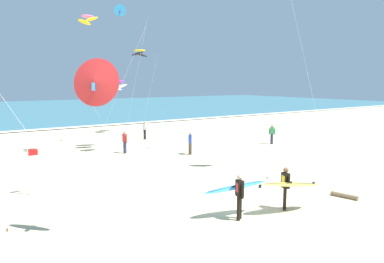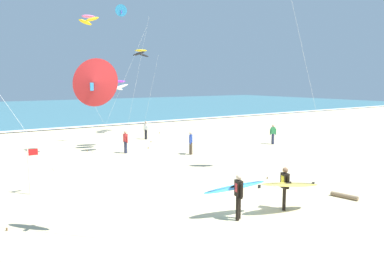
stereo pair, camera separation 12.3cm
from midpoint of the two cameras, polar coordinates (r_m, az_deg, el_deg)
name	(u,v)px [view 1 (the left image)]	position (r m, az deg, el deg)	size (l,w,h in m)	color
ground_plane	(237,206)	(15.20, 6.89, -11.47)	(160.00, 160.00, 0.00)	beige
ocean_water	(14,110)	(70.09, -26.21, 3.02)	(160.00, 60.00, 0.08)	teal
shoreline_foam	(58,128)	(40.98, -20.43, 0.49)	(160.00, 1.30, 0.01)	white
surfer_lead	(288,185)	(14.65, 14.63, -8.10)	(2.58, 1.21, 1.71)	black
surfer_trailing	(237,190)	(13.61, 6.88, -9.16)	(2.51, 1.18, 1.71)	black
kite_arc_rose_mid	(88,20)	(25.74, -16.16, 16.51)	(4.67, 1.96, 9.32)	yellow
kite_arc_golden_far	(140,53)	(35.39, -8.31, 12.08)	(2.57, 2.68, 7.99)	black
kite_delta_scarlet_low	(95,82)	(11.49, -15.24, 7.45)	(3.12, 3.02, 5.75)	red
kite_delta_cobalt_distant	(120,12)	(29.88, -11.32, 17.98)	(2.67, 0.73, 10.87)	#2D99DB
kite_arc_violet_close	(115,85)	(27.06, -12.10, 7.09)	(3.18, 3.14, 5.11)	white
bystander_blue_top	(190,143)	(25.00, -0.43, -1.80)	(0.38, 0.38, 1.59)	#4C3D2D
bystander_green_top	(272,134)	(29.83, 12.32, -0.40)	(0.42, 0.33, 1.59)	#2D334C
bystander_white_top	(145,130)	(31.83, -7.54, 0.23)	(0.29, 0.46, 1.59)	black
bystander_red_top	(125,142)	(25.87, -10.64, -1.61)	(0.24, 0.49, 1.59)	#2D334C
lifeguard_flag	(30,167)	(17.71, -24.29, -5.07)	(0.45, 0.05, 2.10)	silver
driftwood_log	(344,196)	(17.31, 22.60, -9.27)	(0.19, 0.19, 1.14)	#846B4C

